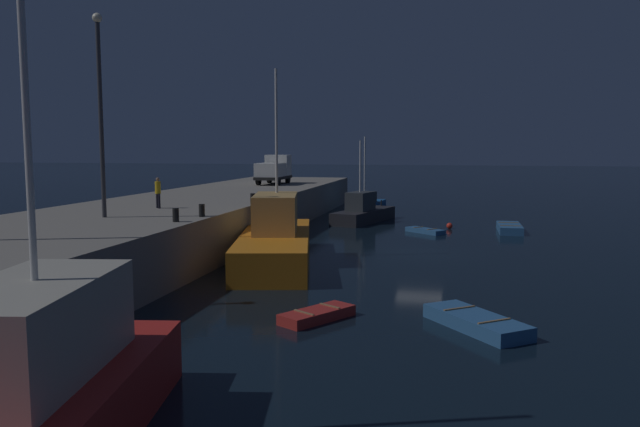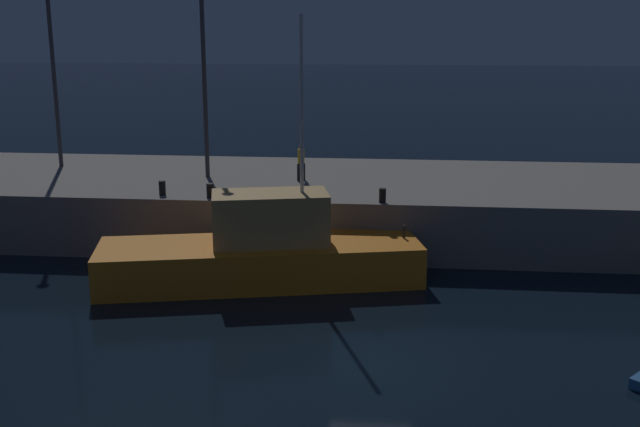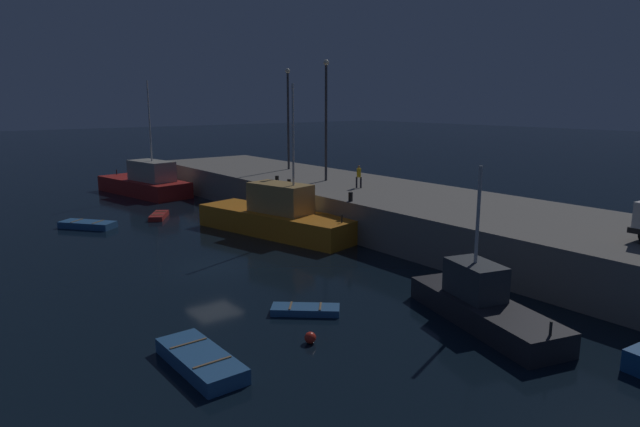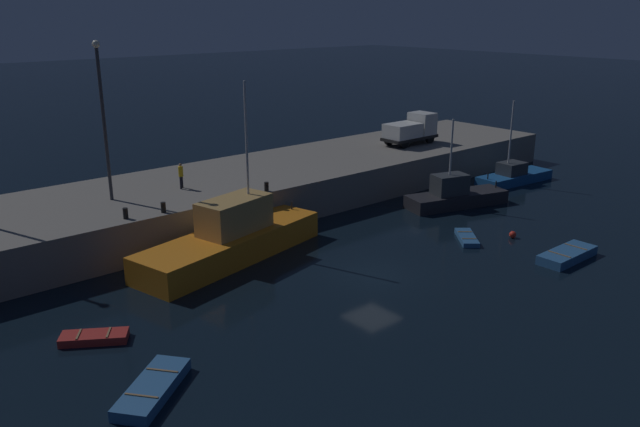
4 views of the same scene
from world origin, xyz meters
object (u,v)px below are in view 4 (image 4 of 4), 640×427
at_px(fishing_boat_white, 231,239).
at_px(dinghy_orange_near, 153,388).
at_px(mooring_buoy_near, 513,235).
at_px(lamp_post_east, 103,111).
at_px(fishing_boat_orange, 514,175).
at_px(rowboat_blue_far, 567,255).
at_px(dinghy_red_small, 467,238).
at_px(fishing_trawler_red, 455,195).
at_px(bollard_east, 266,187).
at_px(dockworker, 181,174).
at_px(utility_truck, 411,129).
at_px(bollard_central, 126,213).
at_px(rowboat_white_mid, 94,337).
at_px(bollard_west, 163,207).

distance_m(fishing_boat_white, dinghy_orange_near, 13.63).
xyz_separation_m(mooring_buoy_near, lamp_post_east, (-18.81, 15.64, 7.68)).
relative_size(fishing_boat_white, fishing_boat_orange, 1.72).
bearing_deg(lamp_post_east, rowboat_blue_far, -47.44).
distance_m(dinghy_orange_near, dinghy_red_small, 22.37).
distance_m(fishing_trawler_red, fishing_boat_white, 17.77).
xyz_separation_m(fishing_boat_orange, rowboat_blue_far, (-12.22, -11.62, -0.33)).
distance_m(fishing_boat_white, rowboat_blue_far, 19.00).
distance_m(dinghy_orange_near, bollard_east, 18.82).
height_order(fishing_trawler_red, lamp_post_east, lamp_post_east).
height_order(dinghy_orange_near, dockworker, dockworker).
height_order(fishing_boat_orange, mooring_buoy_near, fishing_boat_orange).
bearing_deg(rowboat_blue_far, bollard_east, 123.06).
bearing_deg(utility_truck, dockworker, -179.95).
bearing_deg(bollard_central, rowboat_blue_far, -39.47).
bearing_deg(dinghy_orange_near, dinghy_red_small, 6.95).
relative_size(rowboat_white_mid, rowboat_blue_far, 0.71).
xyz_separation_m(dinghy_orange_near, rowboat_white_mid, (-0.10, 5.23, -0.05)).
height_order(rowboat_white_mid, rowboat_blue_far, rowboat_blue_far).
xyz_separation_m(mooring_buoy_near, bollard_west, (-17.64, 11.28, 2.64)).
bearing_deg(fishing_boat_white, dockworker, 84.48).
relative_size(dinghy_orange_near, bollard_east, 6.72).
xyz_separation_m(lamp_post_east, bollard_central, (-0.93, -4.03, -5.04)).
height_order(mooring_buoy_near, bollard_west, bollard_west).
height_order(dinghy_red_small, lamp_post_east, lamp_post_east).
bearing_deg(bollard_central, fishing_boat_white, -33.63).
distance_m(lamp_post_east, bollard_central, 6.52).
distance_m(fishing_boat_white, dockworker, 7.12).
height_order(bollard_central, bollard_east, bollard_central).
bearing_deg(dinghy_red_small, fishing_boat_white, 151.29).
xyz_separation_m(lamp_post_east, dockworker, (4.44, -0.48, -4.40)).
bearing_deg(fishing_boat_white, dinghy_orange_near, -135.25).
xyz_separation_m(rowboat_blue_far, mooring_buoy_near, (0.74, 4.04, -0.05)).
relative_size(fishing_boat_white, dockworker, 7.54).
height_order(rowboat_white_mid, bollard_west, bollard_west).
xyz_separation_m(lamp_post_east, bollard_east, (8.20, -4.52, -5.05)).
bearing_deg(fishing_boat_orange, dockworker, 163.67).
relative_size(rowboat_white_mid, dockworker, 1.76).
xyz_separation_m(fishing_boat_white, dockworker, (0.65, 6.69, 2.35)).
xyz_separation_m(utility_truck, bollard_central, (-27.13, -3.57, -0.94)).
relative_size(fishing_trawler_red, bollard_east, 13.47).
bearing_deg(fishing_trawler_red, rowboat_white_mid, -174.81).
distance_m(dinghy_orange_near, mooring_buoy_near, 24.70).
xyz_separation_m(fishing_trawler_red, rowboat_blue_far, (-3.40, -10.65, -0.52)).
bearing_deg(fishing_boat_orange, mooring_buoy_near, -146.56).
height_order(lamp_post_east, bollard_west, lamp_post_east).
xyz_separation_m(rowboat_white_mid, mooring_buoy_near, (24.78, -4.12, 0.04)).
bearing_deg(rowboat_blue_far, rowboat_white_mid, 161.25).
height_order(fishing_boat_orange, bollard_east, fishing_boat_orange).
height_order(rowboat_blue_far, bollard_central, bollard_central).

